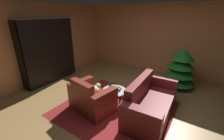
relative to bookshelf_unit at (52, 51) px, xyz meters
name	(u,v)px	position (x,y,z in m)	size (l,w,h in m)	color
ground_plane	(124,109)	(2.90, -0.22, -1.01)	(7.48, 7.48, 0.00)	#9D7746
wall_back	(164,40)	(2.90, 2.68, 0.25)	(6.35, 0.06, 2.51)	#D68454
wall_left	(40,44)	(-0.25, -0.22, 0.25)	(0.06, 5.86, 2.51)	#D68454
area_rug	(116,108)	(2.71, -0.32, -1.00)	(2.56, 2.34, 0.01)	maroon
bookshelf_unit	(52,51)	(0.00, 0.00, 0.00)	(0.36, 1.81, 2.02)	black
armchair_red	(91,98)	(2.23, -0.65, -0.71)	(1.13, 0.86, 0.81)	maroon
couch_red	(150,103)	(3.46, -0.06, -0.72)	(0.86, 1.79, 0.84)	maroon
coffee_table	(114,92)	(2.58, -0.18, -0.65)	(0.60, 0.60, 0.40)	black
book_stack_on_table	(117,88)	(2.63, -0.15, -0.56)	(0.20, 0.16, 0.10)	#3E794A
bottle_on_table	(110,89)	(2.57, -0.34, -0.49)	(0.08, 0.08, 0.28)	#195828
decorated_tree	(181,68)	(3.74, 1.76, -0.39)	(0.96, 0.96, 1.22)	brown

